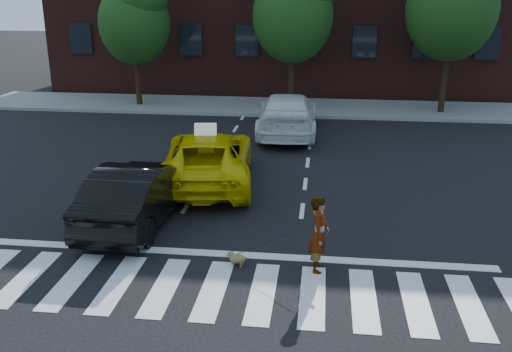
# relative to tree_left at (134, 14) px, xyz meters

# --- Properties ---
(ground) EXTENTS (120.00, 120.00, 0.00)m
(ground) POSITION_rel_tree_left_xyz_m (6.97, -17.00, -4.44)
(ground) COLOR black
(ground) RESTS_ON ground
(crosswalk) EXTENTS (13.00, 2.40, 0.01)m
(crosswalk) POSITION_rel_tree_left_xyz_m (6.97, -17.00, -4.43)
(crosswalk) COLOR silver
(crosswalk) RESTS_ON ground
(stop_line) EXTENTS (12.00, 0.30, 0.01)m
(stop_line) POSITION_rel_tree_left_xyz_m (6.97, -15.40, -4.43)
(stop_line) COLOR silver
(stop_line) RESTS_ON ground
(sidewalk_far) EXTENTS (30.00, 4.00, 0.15)m
(sidewalk_far) POSITION_rel_tree_left_xyz_m (6.97, 0.50, -4.37)
(sidewalk_far) COLOR slate
(sidewalk_far) RESTS_ON ground
(tree_left) EXTENTS (3.39, 3.38, 6.50)m
(tree_left) POSITION_rel_tree_left_xyz_m (0.00, 0.00, 0.00)
(tree_left) COLOR black
(tree_left) RESTS_ON ground
(tree_mid) EXTENTS (3.69, 3.69, 7.10)m
(tree_mid) POSITION_rel_tree_left_xyz_m (7.50, -0.00, 0.41)
(tree_mid) COLOR black
(tree_mid) RESTS_ON ground
(taxi) EXTENTS (3.35, 5.97, 1.58)m
(taxi) POSITION_rel_tree_left_xyz_m (5.57, -10.56, -3.65)
(taxi) COLOR #D7C104
(taxi) RESTS_ON ground
(black_sedan) EXTENTS (1.78, 4.82, 1.58)m
(black_sedan) POSITION_rel_tree_left_xyz_m (4.37, -13.78, -3.65)
(black_sedan) COLOR black
(black_sedan) RESTS_ON ground
(white_suv) EXTENTS (2.48, 5.76, 1.65)m
(white_suv) POSITION_rel_tree_left_xyz_m (7.59, -4.38, -3.61)
(white_suv) COLOR white
(white_suv) RESTS_ON ground
(woman) EXTENTS (0.46, 0.65, 1.69)m
(woman) POSITION_rel_tree_left_xyz_m (9.05, -15.90, -3.59)
(woman) COLOR #999999
(woman) RESTS_ON ground
(dog) EXTENTS (0.48, 0.32, 0.29)m
(dog) POSITION_rel_tree_left_xyz_m (7.26, -15.88, -4.27)
(dog) COLOR #946E4B
(dog) RESTS_ON ground
(taxi_sign) EXTENTS (0.68, 0.36, 0.32)m
(taxi_sign) POSITION_rel_tree_left_xyz_m (5.57, -10.76, -2.70)
(taxi_sign) COLOR white
(taxi_sign) RESTS_ON taxi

